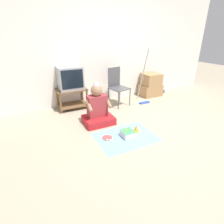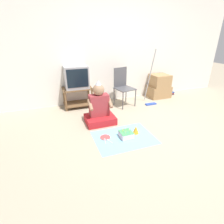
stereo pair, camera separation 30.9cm
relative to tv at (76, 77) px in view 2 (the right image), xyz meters
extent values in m
plane|color=tan|center=(1.12, -1.77, -0.72)|extent=(16.00, 16.00, 0.00)
cube|color=white|center=(1.12, 0.24, 0.55)|extent=(6.40, 0.06, 2.55)
cube|color=brown|center=(0.00, 0.00, -0.26)|extent=(0.67, 0.42, 0.03)
cube|color=brown|center=(0.00, 0.00, -0.64)|extent=(0.67, 0.42, 0.02)
cylinder|color=brown|center=(-0.30, -0.18, -0.49)|extent=(0.04, 0.04, 0.47)
cylinder|color=brown|center=(0.30, -0.18, -0.49)|extent=(0.04, 0.04, 0.47)
cylinder|color=brown|center=(-0.30, 0.18, -0.49)|extent=(0.04, 0.04, 0.47)
cylinder|color=brown|center=(0.30, 0.18, -0.49)|extent=(0.04, 0.04, 0.47)
cube|color=#99999E|center=(0.00, 0.00, 0.00)|extent=(0.52, 0.40, 0.50)
cube|color=black|center=(0.00, -0.20, 0.01)|extent=(0.46, 0.01, 0.40)
cube|color=#4C4C51|center=(1.08, -0.31, -0.29)|extent=(0.49, 0.49, 0.02)
cube|color=#4C4C51|center=(1.03, -0.12, -0.06)|extent=(0.35, 0.10, 0.47)
cylinder|color=#4C4C51|center=(0.94, -0.53, -0.51)|extent=(0.02, 0.02, 0.43)
cylinder|color=#4C4C51|center=(1.30, -0.45, -0.51)|extent=(0.02, 0.02, 0.43)
cylinder|color=#4C4C51|center=(0.86, -0.17, -0.51)|extent=(0.02, 0.02, 0.43)
cylinder|color=#4C4C51|center=(1.21, -0.09, -0.51)|extent=(0.02, 0.02, 0.43)
cube|color=#A87F51|center=(2.23, -0.04, -0.57)|extent=(0.57, 0.44, 0.31)
cube|color=#A87F51|center=(2.23, -0.04, -0.26)|extent=(0.47, 0.44, 0.32)
cube|color=#2D4CB2|center=(1.72, -0.49, -0.71)|extent=(0.28, 0.09, 0.03)
cylinder|color=#B7B7BC|center=(1.72, -0.33, -0.05)|extent=(0.03, 0.35, 1.29)
cube|color=#333338|center=(2.68, 0.01, -0.71)|extent=(0.17, 0.13, 0.02)
cube|color=#B72D28|center=(2.69, 0.01, -0.68)|extent=(0.14, 0.12, 0.03)
cube|color=#284793|center=(2.70, 0.01, -0.66)|extent=(0.14, 0.14, 0.03)
cube|color=red|center=(0.25, -0.97, -0.65)|extent=(0.56, 0.46, 0.14)
cube|color=#993338|center=(0.25, -0.93, -0.37)|extent=(0.37, 0.20, 0.42)
sphere|color=#9E7556|center=(0.25, -0.93, -0.06)|extent=(0.22, 0.22, 0.22)
cone|color=silver|center=(0.25, -0.93, 0.08)|extent=(0.12, 0.12, 0.09)
cylinder|color=#9E7556|center=(0.06, -1.02, -0.30)|extent=(0.06, 0.23, 0.19)
cylinder|color=#9E7556|center=(0.45, -1.02, -0.30)|extent=(0.06, 0.23, 0.19)
cube|color=#7FC6E0|center=(0.48, -1.65, -0.72)|extent=(1.00, 0.76, 0.01)
cube|color=silver|center=(0.51, -1.65, -0.67)|extent=(0.21, 0.21, 0.10)
cube|color=#4CB266|center=(0.51, -1.65, -0.62)|extent=(0.21, 0.21, 0.01)
cylinder|color=#E58CCC|center=(0.57, -1.65, -0.59)|extent=(0.01, 0.01, 0.05)
sphere|color=#FFCC4C|center=(0.57, -1.65, -0.56)|extent=(0.01, 0.01, 0.01)
cylinder|color=#66C666|center=(0.55, -1.61, -0.59)|extent=(0.01, 0.01, 0.05)
sphere|color=#FFCC4C|center=(0.55, -1.61, -0.56)|extent=(0.01, 0.01, 0.01)
cylinder|color=yellow|center=(0.53, -1.60, -0.59)|extent=(0.01, 0.01, 0.05)
sphere|color=#FFCC4C|center=(0.53, -1.60, -0.56)|extent=(0.01, 0.01, 0.01)
cylinder|color=#EA4C4C|center=(0.48, -1.61, -0.59)|extent=(0.01, 0.01, 0.05)
sphere|color=#FFCC4C|center=(0.48, -1.61, -0.56)|extent=(0.01, 0.01, 0.01)
cylinder|color=yellow|center=(0.46, -1.63, -0.59)|extent=(0.01, 0.01, 0.05)
sphere|color=#FFCC4C|center=(0.46, -1.63, -0.56)|extent=(0.01, 0.01, 0.01)
cylinder|color=#66C666|center=(0.46, -1.67, -0.59)|extent=(0.01, 0.01, 0.05)
sphere|color=#FFCC4C|center=(0.46, -1.67, -0.56)|extent=(0.01, 0.01, 0.01)
cylinder|color=#E58CCC|center=(0.48, -1.70, -0.59)|extent=(0.01, 0.01, 0.05)
sphere|color=#FFCC4C|center=(0.48, -1.70, -0.56)|extent=(0.01, 0.01, 0.01)
cylinder|color=#4C7FE5|center=(0.52, -1.71, -0.59)|extent=(0.01, 0.01, 0.05)
sphere|color=#FFCC4C|center=(0.52, -1.71, -0.56)|extent=(0.01, 0.01, 0.01)
cylinder|color=#66C666|center=(0.56, -1.69, -0.59)|extent=(0.01, 0.01, 0.05)
sphere|color=#FFCC4C|center=(0.56, -1.69, -0.56)|extent=(0.01, 0.01, 0.01)
cone|color=gold|center=(0.72, -1.60, -0.64)|extent=(0.11, 0.11, 0.14)
cylinder|color=#D84C4C|center=(0.17, -1.55, -0.71)|extent=(0.17, 0.17, 0.01)
ellipsoid|color=white|center=(0.15, -1.61, -0.71)|extent=(0.04, 0.05, 0.01)
cube|color=white|center=(0.13, -1.67, -0.71)|extent=(0.03, 0.10, 0.01)
ellipsoid|color=white|center=(0.19, -1.64, -0.71)|extent=(0.04, 0.05, 0.01)
cube|color=white|center=(0.21, -1.70, -0.71)|extent=(0.05, 0.10, 0.01)
camera|label=1|loc=(-0.87, -3.84, 0.90)|focal=28.00mm
camera|label=2|loc=(-0.59, -3.96, 0.90)|focal=28.00mm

